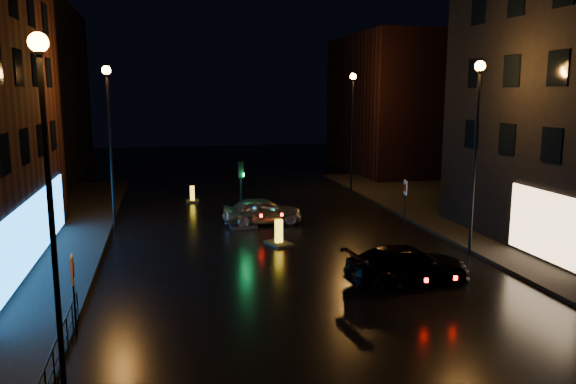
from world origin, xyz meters
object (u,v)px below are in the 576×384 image
Objects in this scene: bollard_far at (192,198)px; bollard_near at (279,239)px; traffic_signal at (241,215)px; silver_hatchback at (263,211)px; dark_sedan at (408,265)px; road_sign_left at (73,277)px; road_sign_right at (405,191)px.

bollard_near is at bearing -69.36° from bollard_far.
traffic_signal is at bearing -67.96° from bollard_far.
traffic_signal is at bearing 84.45° from bollard_near.
bollard_near is at bearing 179.95° from silver_hatchback.
silver_hatchback is at bearing -8.32° from traffic_signal.
dark_sedan is 1.97× the size of road_sign_left.
bollard_near reaches higher than bollard_far.
dark_sedan is 3.01× the size of bollard_near.
traffic_signal is 0.81× the size of silver_hatchback.
dark_sedan is at bearing 76.95° from road_sign_right.
road_sign_right is at bearing -11.92° from traffic_signal.
bollard_near is at bearing 42.40° from road_sign_left.
dark_sedan is at bearing -79.70° from bollard_near.
road_sign_left is 19.07m from road_sign_right.
silver_hatchback is 11.24m from dark_sedan.
road_sign_left is at bearing 46.71° from road_sign_right.
road_sign_right is (3.91, 8.97, 1.10)m from dark_sedan.
silver_hatchback is 3.40× the size of bollard_far.
bollard_far is (-2.25, 7.01, -0.27)m from traffic_signal.
road_sign_right is at bearing -34.72° from bollard_far.
bollard_far is at bearing -28.46° from road_sign_right.
traffic_signal reaches higher than bollard_far.
road_sign_right reaches higher than dark_sedan.
bollard_near is at bearing -75.81° from traffic_signal.
road_sign_left is at bearing 148.74° from silver_hatchback.
bollard_far is 20.66m from road_sign_left.
traffic_signal is at bearing 81.64° from silver_hatchback.
dark_sedan is (4.78, -10.81, 0.20)m from traffic_signal.
silver_hatchback reaches higher than dark_sedan.
road_sign_left is at bearing -117.07° from traffic_signal.
dark_sedan is 3.84× the size of bollard_far.
silver_hatchback is at bearing 53.57° from road_sign_left.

